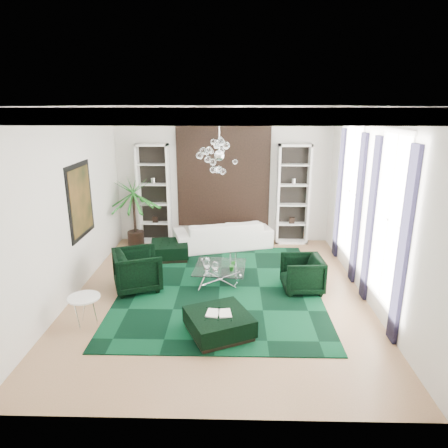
{
  "coord_description": "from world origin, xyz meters",
  "views": [
    {
      "loc": [
        0.28,
        -7.62,
        3.82
      ],
      "look_at": [
        0.09,
        0.5,
        1.38
      ],
      "focal_mm": 32.0,
      "sensor_mm": 36.0,
      "label": 1
    }
  ],
  "objects_px": {
    "ottoman_front": "(219,324)",
    "sofa": "(223,234)",
    "ottoman_side": "(170,250)",
    "armchair_right": "(302,274)",
    "armchair_left": "(138,270)",
    "palm": "(134,203)",
    "coffee_table": "(220,275)",
    "side_table": "(85,311)"
  },
  "relations": [
    {
      "from": "ottoman_front",
      "to": "sofa",
      "type": "bearing_deg",
      "value": 90.65
    },
    {
      "from": "ottoman_side",
      "to": "armchair_right",
      "type": "bearing_deg",
      "value": -30.14
    },
    {
      "from": "ottoman_side",
      "to": "ottoman_front",
      "type": "bearing_deg",
      "value": -68.48
    },
    {
      "from": "armchair_right",
      "to": "armchair_left",
      "type": "bearing_deg",
      "value": -93.44
    },
    {
      "from": "sofa",
      "to": "palm",
      "type": "xyz_separation_m",
      "value": [
        -2.45,
        0.1,
        0.85
      ]
    },
    {
      "from": "coffee_table",
      "to": "sofa",
      "type": "bearing_deg",
      "value": 90.0
    },
    {
      "from": "coffee_table",
      "to": "ottoman_front",
      "type": "relative_size",
      "value": 1.11
    },
    {
      "from": "armchair_right",
      "to": "coffee_table",
      "type": "relative_size",
      "value": 0.76
    },
    {
      "from": "armchair_right",
      "to": "ottoman_front",
      "type": "xyz_separation_m",
      "value": [
        -1.7,
        -1.75,
        -0.18
      ]
    },
    {
      "from": "ottoman_side",
      "to": "side_table",
      "type": "xyz_separation_m",
      "value": [
        -1.0,
        -3.3,
        0.06
      ]
    },
    {
      "from": "ottoman_side",
      "to": "palm",
      "type": "height_order",
      "value": "palm"
    },
    {
      "from": "ottoman_side",
      "to": "ottoman_front",
      "type": "relative_size",
      "value": 0.94
    },
    {
      "from": "armchair_left",
      "to": "armchair_right",
      "type": "height_order",
      "value": "armchair_left"
    },
    {
      "from": "coffee_table",
      "to": "palm",
      "type": "relative_size",
      "value": 0.45
    },
    {
      "from": "sofa",
      "to": "ottoman_front",
      "type": "xyz_separation_m",
      "value": [
        0.05,
        -4.4,
        -0.18
      ]
    },
    {
      "from": "sofa",
      "to": "armchair_right",
      "type": "height_order",
      "value": "sofa"
    },
    {
      "from": "armchair_left",
      "to": "ottoman_side",
      "type": "height_order",
      "value": "armchair_left"
    },
    {
      "from": "armchair_left",
      "to": "side_table",
      "type": "height_order",
      "value": "armchair_left"
    },
    {
      "from": "ottoman_front",
      "to": "side_table",
      "type": "relative_size",
      "value": 1.76
    },
    {
      "from": "coffee_table",
      "to": "ottoman_front",
      "type": "height_order",
      "value": "ottoman_front"
    },
    {
      "from": "ottoman_front",
      "to": "palm",
      "type": "relative_size",
      "value": 0.4
    },
    {
      "from": "sofa",
      "to": "armchair_left",
      "type": "relative_size",
      "value": 2.74
    },
    {
      "from": "palm",
      "to": "ottoman_front",
      "type": "bearing_deg",
      "value": -60.95
    },
    {
      "from": "coffee_table",
      "to": "side_table",
      "type": "distance_m",
      "value": 2.99
    },
    {
      "from": "armchair_left",
      "to": "side_table",
      "type": "distance_m",
      "value": 1.62
    },
    {
      "from": "armchair_left",
      "to": "coffee_table",
      "type": "bearing_deg",
      "value": -99.6
    },
    {
      "from": "coffee_table",
      "to": "palm",
      "type": "xyz_separation_m",
      "value": [
        -2.45,
        2.4,
        1.04
      ]
    },
    {
      "from": "sofa",
      "to": "coffee_table",
      "type": "distance_m",
      "value": 2.31
    },
    {
      "from": "sofa",
      "to": "palm",
      "type": "distance_m",
      "value": 2.6
    },
    {
      "from": "armchair_right",
      "to": "ottoman_front",
      "type": "relative_size",
      "value": 0.84
    },
    {
      "from": "armchair_left",
      "to": "side_table",
      "type": "bearing_deg",
      "value": 137.29
    },
    {
      "from": "sofa",
      "to": "armchair_right",
      "type": "relative_size",
      "value": 3.13
    },
    {
      "from": "coffee_table",
      "to": "ottoman_side",
      "type": "distance_m",
      "value": 1.98
    },
    {
      "from": "ottoman_side",
      "to": "coffee_table",
      "type": "bearing_deg",
      "value": -47.05
    },
    {
      "from": "coffee_table",
      "to": "ottoman_side",
      "type": "xyz_separation_m",
      "value": [
        -1.35,
        1.45,
        0.02
      ]
    },
    {
      "from": "armchair_right",
      "to": "palm",
      "type": "distance_m",
      "value": 5.09
    },
    {
      "from": "ottoman_side",
      "to": "palm",
      "type": "bearing_deg",
      "value": 139.18
    },
    {
      "from": "armchair_right",
      "to": "coffee_table",
      "type": "distance_m",
      "value": 1.79
    },
    {
      "from": "sofa",
      "to": "ottoman_front",
      "type": "height_order",
      "value": "sofa"
    },
    {
      "from": "sofa",
      "to": "coffee_table",
      "type": "xyz_separation_m",
      "value": [
        0.0,
        -2.3,
        -0.19
      ]
    },
    {
      "from": "sofa",
      "to": "palm",
      "type": "height_order",
      "value": "palm"
    },
    {
      "from": "ottoman_side",
      "to": "palm",
      "type": "xyz_separation_m",
      "value": [
        -1.1,
        0.95,
        1.02
      ]
    }
  ]
}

